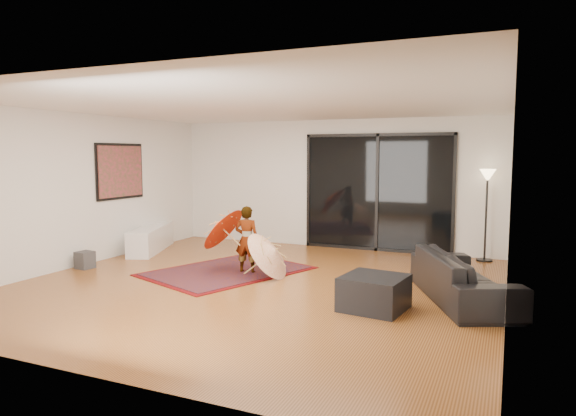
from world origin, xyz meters
The scene contains 17 objects.
floor centered at (0.00, 0.00, 0.00)m, with size 7.00×7.00×0.00m, color #9D5D2B.
ceiling centered at (0.00, 0.00, 2.70)m, with size 7.00×7.00×0.00m, color white.
wall_back centered at (0.00, 3.50, 1.35)m, with size 7.00×7.00×0.00m, color silver.
wall_front centered at (0.00, -3.50, 1.35)m, with size 7.00×7.00×0.00m, color silver.
wall_left centered at (-3.50, 0.00, 1.35)m, with size 7.00×7.00×0.00m, color silver.
wall_right centered at (3.50, 0.00, 1.35)m, with size 7.00×7.00×0.00m, color silver.
sliding_door centered at (1.00, 3.47, 1.20)m, with size 3.06×0.07×2.40m.
painting centered at (-3.46, 1.00, 1.65)m, with size 0.04×1.28×1.08m.
media_console centered at (-3.25, 1.59, 0.25)m, with size 0.45×1.79×0.50m, color white.
speaker centered at (-3.25, -0.20, 0.15)m, with size 0.26×0.26×0.30m, color #424244.
persian_rug centered at (-0.85, 0.57, 0.01)m, with size 2.65×3.08×0.02m.
sofa centered at (2.95, 0.36, 0.32)m, with size 2.21×0.86×0.65m, color black.
ottoman centered at (1.95, -0.51, 0.22)m, with size 0.76×0.76×0.43m, color black.
floor_lamp centered at (3.10, 3.25, 1.35)m, with size 0.29×0.29×1.71m.
child centered at (-0.50, 0.63, 0.56)m, with size 0.41×0.27×1.13m, color #999999.
parasol_orange centered at (-1.05, 0.58, 0.73)m, with size 0.67×0.87×0.89m.
parasol_white centered at (0.10, 0.48, 0.50)m, with size 0.69×0.87×0.95m.
Camera 1 is at (3.50, -6.83, 1.98)m, focal length 32.00 mm.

